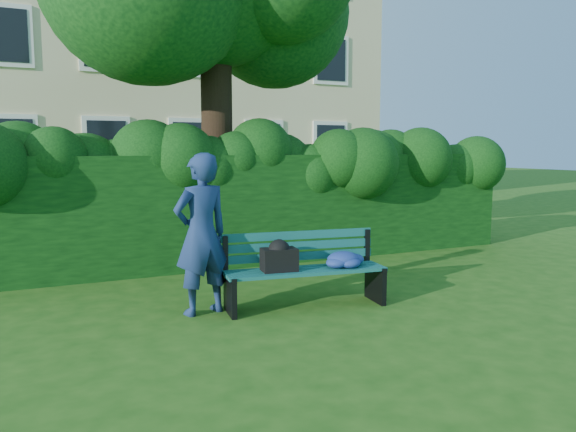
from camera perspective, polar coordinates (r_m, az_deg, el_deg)
name	(u,v)px	position (r m, az deg, el deg)	size (l,w,h in m)	color
ground	(307,291)	(7.63, 1.94, -7.60)	(80.00, 80.00, 0.00)	#1E4E12
apartment_building	(123,29)	(21.22, -16.45, 17.75)	(16.00, 8.08, 12.00)	#CFBD8B
hedge	(247,209)	(9.45, -4.15, 0.75)	(10.00, 1.00, 1.80)	black
park_bench	(309,265)	(6.80, 2.10, -5.00)	(2.00, 0.82, 0.89)	#115650
man_reading	(201,234)	(6.50, -8.80, -1.84)	(0.68, 0.45, 1.86)	navy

